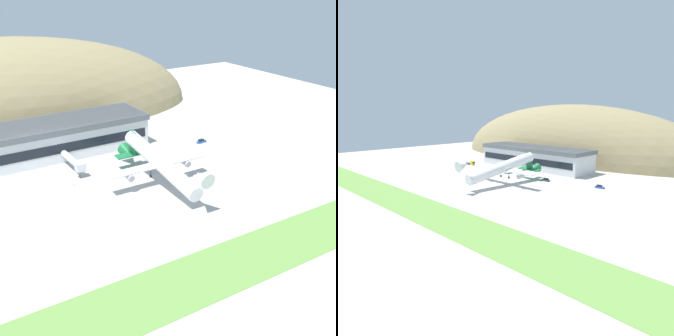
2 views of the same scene
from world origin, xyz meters
TOP-DOWN VIEW (x-y plane):
  - ground_plane at (0.00, 0.00)m, footprint 347.63×347.63m
  - grass_strip_foreground at (0.00, -43.21)m, footprint 312.86×18.78m
  - hill_backdrop at (-23.01, 105.91)m, footprint 213.87×75.81m
  - terminal_building at (-10.54, 53.45)m, footprint 75.14×22.28m
  - jetway_0 at (-10.64, 33.32)m, footprint 3.38×17.36m
  - cargo_airplane at (9.45, 6.50)m, footprint 37.38×53.99m
  - service_car_0 at (19.39, 27.25)m, footprint 4.36×1.88m
  - service_car_1 at (46.81, 32.95)m, footprint 4.45×2.03m
  - fuel_truck at (-48.60, 31.57)m, footprint 7.30×2.49m
  - traffic_cone_0 at (-15.30, 22.20)m, footprint 0.52×0.52m

SIDE VIEW (x-z plane):
  - ground_plane at x=0.00m, z-range 0.00..0.00m
  - hill_backdrop at x=-23.01m, z-range -40.29..40.29m
  - grass_strip_foreground at x=0.00m, z-range 0.00..0.08m
  - traffic_cone_0 at x=-15.30m, z-range -0.01..0.57m
  - service_car_1 at x=46.81m, z-range -0.14..1.46m
  - service_car_0 at x=19.39m, z-range -0.14..1.46m
  - fuel_truck at x=-48.60m, z-range -0.07..3.02m
  - jetway_0 at x=-10.64m, z-range 1.28..6.71m
  - terminal_building at x=-10.54m, z-range 0.89..14.46m
  - cargo_airplane at x=9.45m, z-range 1.54..15.07m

